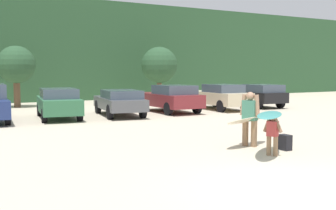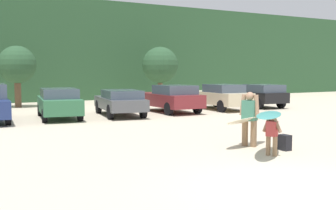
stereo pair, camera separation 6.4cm
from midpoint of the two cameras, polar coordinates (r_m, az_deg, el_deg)
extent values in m
plane|color=beige|center=(8.47, 16.66, -11.06)|extent=(120.00, 120.00, 0.00)
cube|color=#284C2D|center=(36.96, -19.95, 6.97)|extent=(108.00, 12.00, 7.72)
cylinder|color=brown|center=(27.10, -20.36, 1.44)|extent=(0.40, 0.40, 1.67)
sphere|color=#284C2D|center=(27.06, -20.48, 5.30)|extent=(2.33, 2.33, 2.33)
cylinder|color=brown|center=(30.43, -1.28, 1.98)|extent=(0.37, 0.37, 1.57)
sphere|color=#284C2D|center=(30.39, -1.28, 5.60)|extent=(2.68, 2.68, 2.68)
cylinder|color=black|center=(21.48, -22.05, -0.82)|extent=(0.26, 0.63, 0.62)
cylinder|color=black|center=(18.42, -21.54, -1.69)|extent=(0.26, 0.63, 0.62)
cube|color=#2D6642|center=(20.25, -15.12, 0.01)|extent=(2.28, 4.52, 0.69)
cube|color=#3F4C5B|center=(19.95, -15.07, 1.59)|extent=(1.87, 2.43, 0.45)
cylinder|color=black|center=(21.63, -17.56, -0.67)|extent=(0.30, 0.63, 0.61)
cylinder|color=black|center=(21.79, -13.48, -0.54)|extent=(0.30, 0.63, 0.61)
cylinder|color=black|center=(18.79, -16.97, -1.45)|extent=(0.30, 0.63, 0.61)
cylinder|color=black|center=(18.97, -12.29, -1.30)|extent=(0.30, 0.63, 0.61)
cube|color=#4C4F54|center=(20.91, -6.91, 0.25)|extent=(2.42, 4.67, 0.56)
cube|color=#3F4C5B|center=(20.41, -6.60, 1.51)|extent=(1.98, 2.64, 0.41)
cylinder|color=black|center=(22.20, -9.82, -0.25)|extent=(0.32, 0.74, 0.71)
cylinder|color=black|center=(22.55, -5.80, -0.12)|extent=(0.32, 0.74, 0.71)
cylinder|color=black|center=(19.33, -8.18, -0.97)|extent=(0.32, 0.74, 0.71)
cylinder|color=black|center=(19.73, -3.62, -0.81)|extent=(0.32, 0.74, 0.71)
cube|color=maroon|center=(22.51, 0.16, 0.72)|extent=(1.94, 4.30, 0.68)
cube|color=#3F4C5B|center=(22.02, 0.82, 2.15)|extent=(1.78, 2.05, 0.48)
cylinder|color=black|center=(23.40, -3.38, 0.03)|extent=(0.22, 0.68, 0.68)
cylinder|color=black|center=(24.19, 0.33, 0.19)|extent=(0.22, 0.68, 0.68)
cylinder|color=black|center=(20.89, -0.05, -0.54)|extent=(0.22, 0.68, 0.68)
cylinder|color=black|center=(21.77, 3.96, -0.33)|extent=(0.22, 0.68, 0.68)
cube|color=beige|center=(24.28, 6.95, 1.00)|extent=(1.94, 4.54, 0.70)
cube|color=#3F4C5B|center=(23.85, 7.62, 2.32)|extent=(1.72, 2.11, 0.45)
cylinder|color=black|center=(25.12, 3.53, 0.35)|extent=(0.24, 0.68, 0.67)
cylinder|color=black|center=(25.98, 6.60, 0.48)|extent=(0.24, 0.68, 0.67)
cylinder|color=black|center=(22.63, 7.34, -0.17)|extent=(0.24, 0.68, 0.67)
cylinder|color=black|center=(23.58, 10.59, -0.01)|extent=(0.24, 0.68, 0.67)
cube|color=black|center=(26.39, 12.11, 1.17)|extent=(2.10, 4.10, 0.63)
cube|color=#3F4C5B|center=(25.81, 13.08, 2.28)|extent=(1.83, 2.20, 0.46)
cylinder|color=black|center=(26.99, 9.01, 0.63)|extent=(0.27, 0.70, 0.69)
cylinder|color=black|center=(27.96, 11.83, 0.73)|extent=(0.27, 0.70, 0.69)
cylinder|color=black|center=(24.87, 12.41, 0.22)|extent=(0.27, 0.70, 0.69)
cylinder|color=black|center=(25.91, 15.32, 0.34)|extent=(0.27, 0.70, 0.69)
cylinder|color=#8C6B4C|center=(12.58, 11.75, -3.94)|extent=(0.19, 0.19, 0.79)
cylinder|color=#8C6B4C|center=(12.69, 10.59, -3.84)|extent=(0.19, 0.19, 0.79)
cube|color=#3F7F66|center=(12.55, 11.22, -0.74)|extent=(0.45, 0.49, 0.61)
sphere|color=tan|center=(12.52, 11.25, 1.22)|extent=(0.25, 0.25, 0.25)
cylinder|color=tan|center=(12.44, 12.16, -0.07)|extent=(0.20, 0.22, 0.65)
cylinder|color=tan|center=(12.63, 10.32, 0.04)|extent=(0.21, 0.25, 0.65)
cylinder|color=#8C6B4C|center=(11.36, 14.61, -5.59)|extent=(0.12, 0.12, 0.53)
cylinder|color=#8C6B4C|center=(11.43, 13.72, -5.51)|extent=(0.12, 0.12, 0.53)
cube|color=#B23838|center=(11.32, 14.21, -3.21)|extent=(0.30, 0.33, 0.41)
sphere|color=#8C664C|center=(11.28, 14.24, -1.75)|extent=(0.17, 0.17, 0.17)
cylinder|color=#8C664C|center=(11.25, 14.93, -2.72)|extent=(0.19, 0.28, 0.43)
cylinder|color=#8C664C|center=(11.36, 13.52, -2.62)|extent=(0.18, 0.25, 0.44)
ellipsoid|color=beige|center=(12.53, 10.92, -2.08)|extent=(2.05, 1.08, 0.29)
ellipsoid|color=teal|center=(11.19, 13.83, -1.34)|extent=(2.02, 1.87, 0.08)
cube|color=black|center=(12.28, 15.87, -5.04)|extent=(0.24, 0.34, 0.45)
camera|label=1|loc=(0.03, -90.12, -0.01)|focal=43.72mm
camera|label=2|loc=(0.03, 89.88, 0.01)|focal=43.72mm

